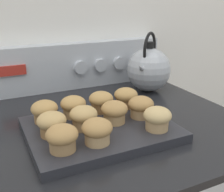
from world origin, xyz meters
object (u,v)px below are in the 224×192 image
muffin_r1_c3 (141,106)px  muffin_r2_c1 (73,106)px  muffin_r1_c1 (84,117)px  tea_kettle (149,69)px  muffin_r0_c0 (62,138)px  muffin_pan (100,129)px  muffin_r0_c1 (97,131)px  muffin_r2_c2 (101,101)px  muffin_r2_c3 (126,97)px  muffin_r2_c0 (45,111)px  muffin_r1_c0 (52,123)px  muffin_r0_c3 (157,118)px  muffin_r1_c2 (114,112)px

muffin_r1_c3 → muffin_r2_c1: same height
muffin_r1_c1 → muffin_r1_c3: (0.15, -0.00, 0.00)m
muffin_r1_c1 → tea_kettle: (0.32, 0.23, 0.03)m
muffin_r0_c0 → muffin_r1_c1: size_ratio=1.00×
muffin_pan → muffin_r2_c1: size_ratio=5.27×
muffin_r0_c1 → tea_kettle: tea_kettle is taller
muffin_r2_c2 → muffin_r2_c3: bearing=-0.5°
muffin_r0_c1 → muffin_r2_c0: size_ratio=1.00×
muffin_r1_c1 → muffin_r2_c0: same height
muffin_r0_c0 → tea_kettle: 0.50m
muffin_pan → muffin_r2_c1: (-0.04, 0.08, 0.04)m
muffin_r0_c1 → muffin_r2_c1: size_ratio=1.00×
muffin_r1_c1 → muffin_r1_c3: same height
muffin_r1_c0 → muffin_r2_c1: 0.11m
muffin_r0_c3 → muffin_r1_c3: (0.00, 0.08, 0.00)m
muffin_r0_c1 → muffin_r2_c3: bearing=45.6°
muffin_r1_c2 → muffin_r2_c0: (-0.15, 0.08, 0.00)m
muffin_r0_c3 → muffin_r2_c3: (0.00, 0.15, 0.00)m
muffin_r1_c2 → muffin_r1_c3: (0.08, 0.00, 0.00)m
muffin_r0_c3 → muffin_r1_c0: same height
muffin_r2_c0 → muffin_r2_c3: 0.23m
muffin_r0_c0 → muffin_r2_c3: same height
muffin_r1_c1 → muffin_r2_c2: bearing=44.6°
muffin_r0_c3 → muffin_r1_c1: 0.17m
muffin_r0_c0 → tea_kettle: tea_kettle is taller
muffin_pan → muffin_r0_c1: 0.09m
tea_kettle → muffin_r0_c1: bearing=-136.6°
muffin_r2_c0 → muffin_pan: bearing=-34.2°
muffin_r0_c0 → muffin_r1_c3: (0.23, 0.07, 0.00)m
muffin_r0_c0 → muffin_r0_c1: size_ratio=1.00×
muffin_r1_c0 → muffin_r2_c2: bearing=27.4°
muffin_r0_c0 → muffin_pan: bearing=33.1°
muffin_r2_c0 → tea_kettle: (0.39, 0.15, 0.03)m
muffin_pan → muffin_r1_c3: bearing=0.1°
muffin_r0_c1 → muffin_r1_c2: same height
muffin_r0_c3 → muffin_r1_c2: 0.11m
muffin_r0_c0 → muffin_r2_c1: bearing=64.2°
muffin_r0_c3 → muffin_r0_c1: bearing=179.8°
muffin_r0_c0 → muffin_r1_c1: (0.07, 0.08, 0.00)m
muffin_r0_c1 → muffin_r1_c0: 0.11m
muffin_r1_c2 → muffin_r2_c1: size_ratio=1.00×
tea_kettle → muffin_r2_c1: bearing=-155.1°
muffin_r0_c3 → muffin_r2_c3: size_ratio=1.00×
muffin_r1_c0 → muffin_r1_c2: bearing=0.3°
muffin_r2_c2 → muffin_r0_c0: bearing=-134.7°
muffin_r0_c1 → muffin_r2_c0: same height
muffin_r0_c3 → muffin_r1_c2: (-0.07, 0.08, 0.00)m
muffin_r1_c0 → muffin_r1_c3: bearing=0.2°
muffin_r0_c3 → muffin_r2_c0: size_ratio=1.00×
muffin_r1_c0 → muffin_r2_c0: (0.00, 0.08, 0.00)m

